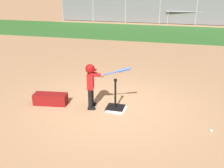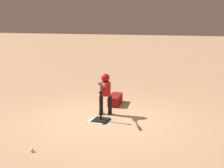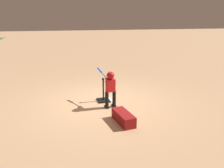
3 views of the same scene
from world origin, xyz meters
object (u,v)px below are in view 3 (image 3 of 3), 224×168
baseball (106,81)px  equipment_bag (123,118)px  batting_tee (103,98)px  batter_child (110,85)px

baseball → equipment_bag: size_ratio=0.09×
baseball → equipment_bag: (-3.86, 0.45, 0.10)m
batting_tee → equipment_bag: bearing=-174.6°
batting_tee → equipment_bag: 1.67m
batter_child → baseball: (2.76, -0.53, -0.67)m
batter_child → baseball: 2.89m
baseball → batter_child: bearing=169.1°
equipment_bag → baseball: bearing=-14.4°
batting_tee → equipment_bag: (-1.66, -0.16, 0.03)m
equipment_bag → batter_child: bearing=-3.7°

